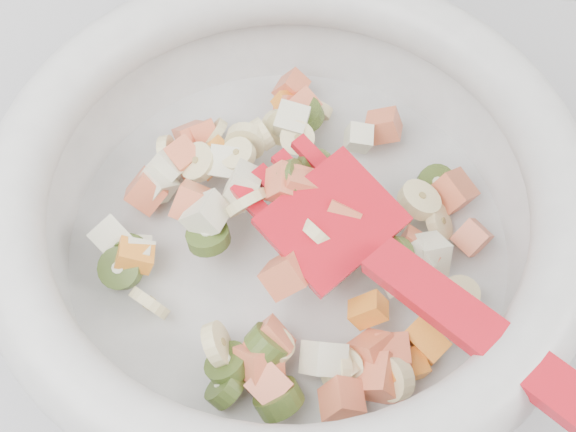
{
  "coord_description": "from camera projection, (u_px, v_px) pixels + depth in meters",
  "views": [
    {
      "loc": [
        0.12,
        1.22,
        1.37
      ],
      "look_at": [
        0.1,
        1.47,
        0.95
      ],
      "focal_mm": 50.0,
      "sensor_mm": 36.0,
      "label": 1
    }
  ],
  "objects": [
    {
      "name": "mixing_bowl",
      "position": [
        289.0,
        210.0,
        0.49
      ],
      "size": [
        0.42,
        0.39,
        0.12
      ],
      "color": "silver",
      "rests_on": "counter"
    }
  ]
}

